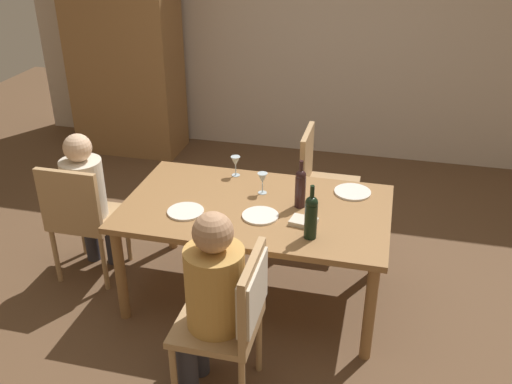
# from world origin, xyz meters

# --- Properties ---
(ground_plane) EXTENTS (10.00, 10.00, 0.00)m
(ground_plane) POSITION_xyz_m (0.00, 0.00, 0.00)
(ground_plane) COLOR brown
(rear_room_partition) EXTENTS (6.40, 0.12, 2.70)m
(rear_room_partition) POSITION_xyz_m (0.00, 2.71, 1.35)
(rear_room_partition) COLOR beige
(rear_room_partition) RESTS_ON ground_plane
(armoire_cabinet) EXTENTS (1.18, 0.62, 2.18)m
(armoire_cabinet) POSITION_xyz_m (-1.97, 2.26, 1.10)
(armoire_cabinet) COLOR olive
(armoire_cabinet) RESTS_ON ground_plane
(dining_table) EXTENTS (1.73, 1.02, 0.72)m
(dining_table) POSITION_xyz_m (0.00, 0.00, 0.64)
(dining_table) COLOR olive
(dining_table) RESTS_ON ground_plane
(chair_near) EXTENTS (0.46, 0.44, 0.92)m
(chair_near) POSITION_xyz_m (0.12, -0.89, 0.59)
(chair_near) COLOR tan
(chair_near) RESTS_ON ground_plane
(chair_left_end) EXTENTS (0.44, 0.44, 0.92)m
(chair_left_end) POSITION_xyz_m (-1.25, -0.09, 0.53)
(chair_left_end) COLOR tan
(chair_left_end) RESTS_ON ground_plane
(chair_far_right) EXTENTS (0.44, 0.44, 0.92)m
(chair_far_right) POSITION_xyz_m (0.30, 0.89, 0.53)
(chair_far_right) COLOR tan
(chair_far_right) RESTS_ON ground_plane
(person_woman_host) EXTENTS (0.36, 0.32, 1.15)m
(person_woman_host) POSITION_xyz_m (-0.03, -0.89, 0.66)
(person_woman_host) COLOR #33333D
(person_woman_host) RESTS_ON ground_plane
(person_man_bearded) EXTENTS (0.29, 0.34, 1.10)m
(person_man_bearded) POSITION_xyz_m (-1.25, 0.03, 0.64)
(person_man_bearded) COLOR #33333D
(person_man_bearded) RESTS_ON ground_plane
(wine_bottle_tall_green) EXTENTS (0.08, 0.08, 0.34)m
(wine_bottle_tall_green) POSITION_xyz_m (0.40, -0.30, 0.87)
(wine_bottle_tall_green) COLOR black
(wine_bottle_tall_green) RESTS_ON dining_table
(wine_bottle_dark_red) EXTENTS (0.07, 0.07, 0.32)m
(wine_bottle_dark_red) POSITION_xyz_m (0.28, 0.06, 0.86)
(wine_bottle_dark_red) COLOR black
(wine_bottle_dark_red) RESTS_ON dining_table
(wine_glass_near_left) EXTENTS (0.07, 0.07, 0.15)m
(wine_glass_near_left) POSITION_xyz_m (-0.25, 0.40, 0.83)
(wine_glass_near_left) COLOR silver
(wine_glass_near_left) RESTS_ON dining_table
(wine_glass_centre) EXTENTS (0.07, 0.07, 0.15)m
(wine_glass_centre) POSITION_xyz_m (0.00, 0.18, 0.83)
(wine_glass_centre) COLOR silver
(wine_glass_centre) RESTS_ON dining_table
(dinner_plate_host) EXTENTS (0.23, 0.23, 0.01)m
(dinner_plate_host) POSITION_xyz_m (0.06, -0.13, 0.73)
(dinner_plate_host) COLOR white
(dinner_plate_host) RESTS_ON dining_table
(dinner_plate_guest_left) EXTENTS (0.23, 0.23, 0.01)m
(dinner_plate_guest_left) POSITION_xyz_m (-0.42, -0.20, 0.73)
(dinner_plate_guest_left) COLOR white
(dinner_plate_guest_left) RESTS_ON dining_table
(dinner_plate_guest_right) EXTENTS (0.25, 0.25, 0.01)m
(dinner_plate_guest_right) POSITION_xyz_m (0.60, 0.33, 0.73)
(dinner_plate_guest_right) COLOR white
(dinner_plate_guest_right) RESTS_ON dining_table
(folded_napkin) EXTENTS (0.18, 0.15, 0.03)m
(folded_napkin) POSITION_xyz_m (0.34, -0.16, 0.74)
(folded_napkin) COLOR beige
(folded_napkin) RESTS_ON dining_table
(handbag) EXTENTS (0.14, 0.29, 0.22)m
(handbag) POSITION_xyz_m (0.74, 0.89, 0.11)
(handbag) COLOR brown
(handbag) RESTS_ON ground_plane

